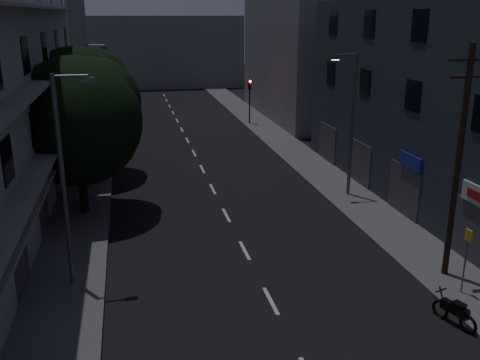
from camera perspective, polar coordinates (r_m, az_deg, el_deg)
name	(u,v)px	position (r m, az deg, el deg)	size (l,w,h in m)	color
ground	(201,167)	(37.09, -4.15, 1.38)	(160.00, 160.00, 0.00)	black
sidewalk_left	(89,172)	(36.87, -15.77, 0.79)	(3.00, 90.00, 0.15)	#565659
sidewalk_right	(305,160)	(38.74, 6.91, 2.10)	(3.00, 90.00, 0.15)	#565659
lane_markings	(191,146)	(43.09, -5.30, 3.60)	(0.15, 60.50, 0.01)	beige
building_right	(460,108)	(29.91, 22.43, 7.09)	(6.19, 28.00, 11.00)	#2A3139
building_far_left	(50,37)	(58.87, -19.63, 14.21)	(6.00, 20.00, 16.00)	slate
building_far_right	(296,52)	(55.10, 5.94, 13.38)	(6.00, 20.00, 13.00)	slate
building_far_end	(158,52)	(80.68, -8.77, 13.39)	(24.00, 8.00, 10.00)	slate
tree_near	(78,116)	(28.24, -16.90, 6.53)	(6.55, 6.55, 8.08)	black
tree_mid	(78,96)	(35.08, -16.86, 8.55)	(6.63, 6.63, 8.16)	black
tree_far	(96,93)	(45.64, -15.07, 8.93)	(4.94, 4.94, 6.11)	black
traffic_signal_far_right	(250,92)	(51.06, 1.05, 9.33)	(0.28, 0.37, 4.10)	black
traffic_signal_far_left	(106,94)	(51.60, -14.13, 8.91)	(0.28, 0.37, 4.10)	black
street_lamp_left_near	(65,172)	(20.53, -18.14, 0.84)	(1.51, 0.25, 8.00)	#5A5D62
street_lamp_right	(351,118)	(30.47, 11.71, 6.48)	(1.51, 0.25, 8.00)	#53575B
street_lamp_left_far	(93,95)	(40.09, -15.44, 8.73)	(1.51, 0.25, 8.00)	#595C61
utility_pole	(458,160)	(21.72, 22.28, 2.01)	(1.80, 0.24, 9.00)	black
bus_stop_sign	(467,250)	(21.31, 23.03, -6.85)	(0.06, 0.35, 2.52)	#595B60
motorcycle	(454,312)	(19.98, 21.89, -12.95)	(0.78, 1.75, 1.16)	black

